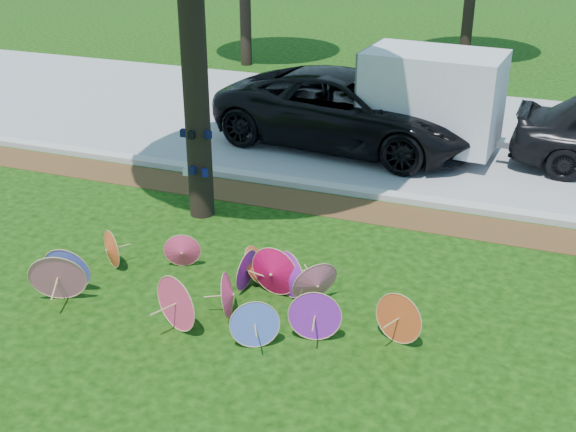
% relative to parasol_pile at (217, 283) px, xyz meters
% --- Properties ---
extents(ground, '(90.00, 90.00, 0.00)m').
position_rel_parasol_pile_xyz_m(ground, '(0.06, -0.63, -0.36)').
color(ground, black).
rests_on(ground, ground).
extents(mulch_strip, '(90.00, 1.00, 0.01)m').
position_rel_parasol_pile_xyz_m(mulch_strip, '(0.06, 3.87, -0.35)').
color(mulch_strip, '#472D16').
rests_on(mulch_strip, ground).
extents(curb, '(90.00, 0.30, 0.12)m').
position_rel_parasol_pile_xyz_m(curb, '(0.06, 4.57, -0.30)').
color(curb, '#B7B5AD').
rests_on(curb, ground).
extents(street, '(90.00, 8.00, 0.01)m').
position_rel_parasol_pile_xyz_m(street, '(0.06, 8.72, -0.35)').
color(street, gray).
rests_on(street, ground).
extents(parasol_pile, '(5.57, 2.16, 0.83)m').
position_rel_parasol_pile_xyz_m(parasol_pile, '(0.00, 0.00, 0.00)').
color(parasol_pile, '#CD4B1F').
rests_on(parasol_pile, ground).
extents(black_van, '(6.25, 3.43, 1.66)m').
position_rel_parasol_pile_xyz_m(black_van, '(-0.18, 7.24, 0.47)').
color(black_van, black).
rests_on(black_van, ground).
extents(cargo_trailer, '(2.94, 2.00, 2.57)m').
position_rel_parasol_pile_xyz_m(cargo_trailer, '(1.65, 7.26, 0.93)').
color(cargo_trailer, silver).
rests_on(cargo_trailer, ground).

